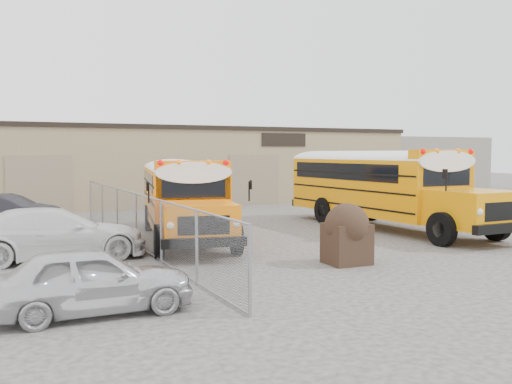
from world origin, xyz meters
name	(u,v)px	position (x,y,z in m)	size (l,w,h in m)	color
ground	(338,247)	(0.00, 0.00, 0.00)	(120.00, 120.00, 0.00)	#363431
warehouse	(165,164)	(0.00, 19.99, 2.37)	(30.20, 10.20, 4.67)	#8B7255
chainlink_fence	(136,220)	(-6.00, 3.00, 0.90)	(0.07, 18.07, 1.81)	gray
distant_building_right	(414,163)	(24.00, 24.00, 2.20)	(10.00, 8.00, 4.40)	gray
school_bus_left	(169,183)	(-2.63, 10.34, 1.69)	(4.43, 10.25, 2.92)	orange
school_bus_right	(297,176)	(4.22, 10.19, 1.90)	(3.19, 11.29, 3.28)	orange
tarp_bundle	(347,233)	(-1.34, -2.43, 0.88)	(1.26, 1.26, 1.72)	black
car_silver	(91,280)	(-8.69, -4.47, 0.67)	(1.58, 3.93, 1.34)	silver
car_white	(55,234)	(-8.68, 1.78, 0.76)	(2.14, 5.26, 1.53)	silver
car_dark	(7,211)	(-9.70, 9.82, 0.71)	(1.49, 4.29, 1.41)	black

